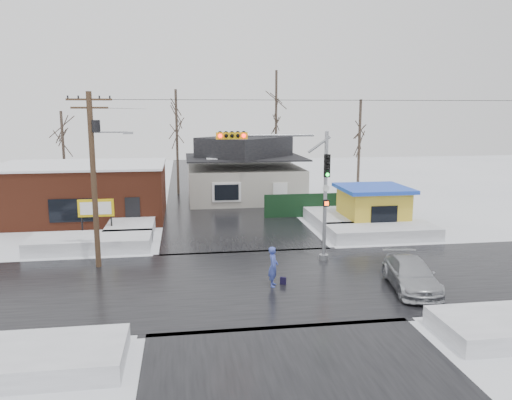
{
  "coord_description": "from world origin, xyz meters",
  "views": [
    {
      "loc": [
        -3.5,
        -22.47,
        8.1
      ],
      "look_at": [
        0.6,
        5.36,
        3.0
      ],
      "focal_mm": 35.0,
      "sensor_mm": 36.0,
      "label": 1
    }
  ],
  "objects": [
    {
      "name": "utility_pole",
      "position": [
        -7.93,
        3.5,
        5.11
      ],
      "size": [
        3.15,
        0.44,
        9.0
      ],
      "color": "#382619",
      "rests_on": "ground"
    },
    {
      "name": "road_ew",
      "position": [
        0.0,
        0.0,
        0.01
      ],
      "size": [
        120.0,
        10.0,
        0.02
      ],
      "primitive_type": "cube",
      "color": "black",
      "rests_on": "ground"
    },
    {
      "name": "tree_far_left",
      "position": [
        -4.0,
        26.0,
        7.95
      ],
      "size": [
        3.0,
        3.0,
        10.0
      ],
      "color": "#332821",
      "rests_on": "ground"
    },
    {
      "name": "house",
      "position": [
        2.0,
        22.0,
        2.62
      ],
      "size": [
        10.4,
        8.4,
        5.76
      ],
      "color": "#B0AC9F",
      "rests_on": "ground"
    },
    {
      "name": "tree_far_mid",
      "position": [
        6.0,
        28.0,
        9.54
      ],
      "size": [
        3.0,
        3.0,
        12.0
      ],
      "color": "#332821",
      "rests_on": "ground"
    },
    {
      "name": "snowbank_nside_e",
      "position": [
        7.0,
        12.0,
        0.4
      ],
      "size": [
        3.0,
        8.0,
        0.8
      ],
      "primitive_type": "cube",
      "color": "white",
      "rests_on": "ground"
    },
    {
      "name": "kiosk",
      "position": [
        9.5,
        9.99,
        1.46
      ],
      "size": [
        4.6,
        4.6,
        2.88
      ],
      "color": "gold",
      "rests_on": "ground"
    },
    {
      "name": "brick_building",
      "position": [
        -11.0,
        15.99,
        2.08
      ],
      "size": [
        12.2,
        8.2,
        4.12
      ],
      "color": "maroon",
      "rests_on": "ground"
    },
    {
      "name": "road_ns",
      "position": [
        0.0,
        0.0,
        0.01
      ],
      "size": [
        10.0,
        120.0,
        0.02
      ],
      "primitive_type": "cube",
      "color": "black",
      "rests_on": "ground"
    },
    {
      "name": "shopping_bag",
      "position": [
        1.01,
        -0.55,
        0.17
      ],
      "size": [
        0.3,
        0.21,
        0.35
      ],
      "primitive_type": "cube",
      "rotation": [
        0.0,
        0.0,
        -0.38
      ],
      "color": "black",
      "rests_on": "ground"
    },
    {
      "name": "snowbank_nside_w",
      "position": [
        -7.0,
        12.0,
        0.4
      ],
      "size": [
        3.0,
        8.0,
        0.8
      ],
      "primitive_type": "cube",
      "color": "white",
      "rests_on": "ground"
    },
    {
      "name": "pedestrian",
      "position": [
        0.51,
        -0.7,
        0.94
      ],
      "size": [
        0.62,
        0.78,
        1.88
      ],
      "primitive_type": "imported",
      "rotation": [
        0.0,
        0.0,
        1.3
      ],
      "color": "#3F50B1",
      "rests_on": "ground"
    },
    {
      "name": "snowbank_sw",
      "position": [
        -9.0,
        -7.0,
        0.35
      ],
      "size": [
        7.0,
        3.0,
        0.7
      ],
      "primitive_type": "cube",
      "color": "white",
      "rests_on": "ground"
    },
    {
      "name": "car",
      "position": [
        6.69,
        -1.95,
        0.67
      ],
      "size": [
        2.59,
        4.87,
        1.34
      ],
      "primitive_type": "imported",
      "rotation": [
        0.0,
        0.0,
        -0.16
      ],
      "color": "#B1B3B9",
      "rests_on": "ground"
    },
    {
      "name": "traffic_signal",
      "position": [
        2.43,
        2.97,
        4.54
      ],
      "size": [
        6.05,
        0.68,
        7.0
      ],
      "color": "gray",
      "rests_on": "ground"
    },
    {
      "name": "fence",
      "position": [
        6.5,
        14.0,
        0.9
      ],
      "size": [
        8.0,
        0.12,
        1.8
      ],
      "primitive_type": "cube",
      "color": "black",
      "rests_on": "ground"
    },
    {
      "name": "tree_far_west",
      "position": [
        -14.0,
        24.0,
        6.36
      ],
      "size": [
        3.0,
        3.0,
        8.0
      ],
      "color": "#332821",
      "rests_on": "ground"
    },
    {
      "name": "tree_far_right",
      "position": [
        12.0,
        20.0,
        7.16
      ],
      "size": [
        3.0,
        3.0,
        9.0
      ],
      "color": "#332821",
      "rests_on": "ground"
    },
    {
      "name": "snowbank_nw",
      "position": [
        -9.0,
        7.0,
        0.4
      ],
      "size": [
        7.0,
        3.0,
        0.8
      ],
      "primitive_type": "cube",
      "color": "white",
      "rests_on": "ground"
    },
    {
      "name": "marquee_sign",
      "position": [
        -9.0,
        9.49,
        1.92
      ],
      "size": [
        2.2,
        0.21,
        2.55
      ],
      "color": "black",
      "rests_on": "ground"
    },
    {
      "name": "ground",
      "position": [
        0.0,
        0.0,
        0.0
      ],
      "size": [
        120.0,
        120.0,
        0.0
      ],
      "primitive_type": "plane",
      "color": "white",
      "rests_on": "ground"
    },
    {
      "name": "snowbank_ne",
      "position": [
        9.0,
        7.0,
        0.4
      ],
      "size": [
        7.0,
        3.0,
        0.8
      ],
      "primitive_type": "cube",
      "color": "white",
      "rests_on": "ground"
    }
  ]
}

